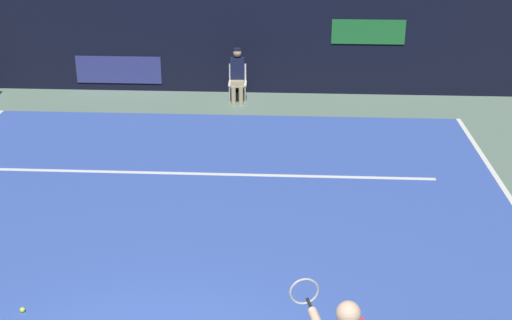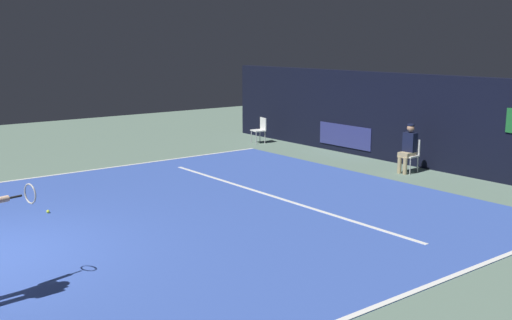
# 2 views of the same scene
# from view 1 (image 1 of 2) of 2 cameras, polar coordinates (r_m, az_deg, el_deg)

# --- Properties ---
(ground_plane) EXTENTS (33.02, 33.02, 0.00)m
(ground_plane) POSITION_cam_1_polar(r_m,az_deg,el_deg) (11.29, -5.08, -4.99)
(ground_plane) COLOR slate
(court_surface) EXTENTS (10.73, 10.69, 0.01)m
(court_surface) POSITION_cam_1_polar(r_m,az_deg,el_deg) (11.29, -5.08, -4.96)
(court_surface) COLOR #3856B2
(court_surface) RESTS_ON ground
(line_service) EXTENTS (8.37, 0.10, 0.01)m
(line_service) POSITION_cam_1_polar(r_m,az_deg,el_deg) (12.96, -3.94, -1.15)
(line_service) COLOR white
(line_service) RESTS_ON court_surface
(back_wall) EXTENTS (16.78, 0.33, 2.60)m
(back_wall) POSITION_cam_1_polar(r_m,az_deg,el_deg) (17.78, -1.91, 9.72)
(back_wall) COLOR black
(back_wall) RESTS_ON ground
(line_judge_on_chair) EXTENTS (0.46, 0.54, 1.32)m
(line_judge_on_chair) POSITION_cam_1_polar(r_m,az_deg,el_deg) (16.98, -1.53, 7.00)
(line_judge_on_chair) COLOR white
(line_judge_on_chair) RESTS_ON ground
(tennis_ball) EXTENTS (0.07, 0.07, 0.07)m
(tennis_ball) POSITION_cam_1_polar(r_m,az_deg,el_deg) (9.51, -18.58, -11.55)
(tennis_ball) COLOR #CCE033
(tennis_ball) RESTS_ON court_surface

